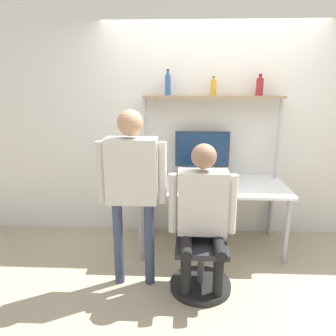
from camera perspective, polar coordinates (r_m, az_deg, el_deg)
The scene contains 13 objects.
ground_plane at distance 3.59m, azimuth 7.78°, elevation -16.33°, with size 12.00×12.00×0.00m, color tan.
wall_back at distance 3.93m, azimuth 7.46°, elevation 7.52°, with size 8.00×0.06×2.70m.
desk at distance 3.68m, azimuth 7.62°, elevation -3.92°, with size 1.63×0.79×0.75m.
shelf_unit at distance 3.76m, azimuth 7.69°, elevation 8.25°, with size 1.55×0.25×1.69m.
monitor at distance 3.81m, azimuth 5.98°, elevation 2.80°, with size 0.62×0.23×0.55m.
laptop at distance 3.49m, azimuth 4.90°, elevation -2.50°, with size 0.28×0.24×0.24m.
cell_phone at distance 3.51m, azimuth 9.32°, elevation -3.56°, with size 0.07×0.15×0.01m.
office_chair at distance 3.13m, azimuth 5.75°, elevation -15.42°, with size 0.56×0.56×0.92m.
person_seated at distance 2.86m, azimuth 6.06°, elevation -6.89°, with size 0.60×0.47×1.36m.
person_standing at distance 2.87m, azimuth -6.30°, elevation -1.63°, with size 0.61×0.22×1.63m.
bottle_red at distance 3.81m, azimuth 15.67°, elevation 13.52°, with size 0.08×0.08×0.23m.
bottle_amber at distance 3.73m, azimuth 7.95°, elevation 13.74°, with size 0.07×0.07×0.20m.
bottle_blue at distance 3.72m, azimuth -0.02°, elevation 14.37°, with size 0.06×0.06×0.28m.
Camera 1 is at (-0.32, -3.04, 1.88)m, focal length 35.00 mm.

